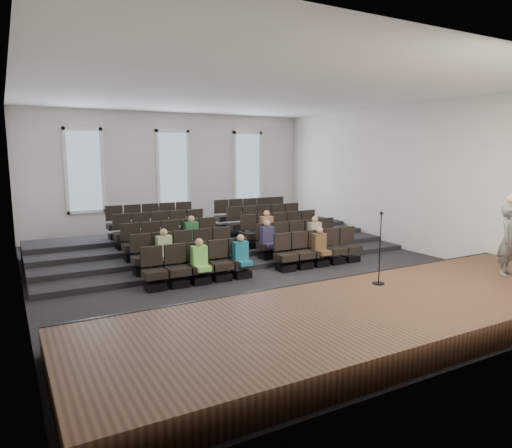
% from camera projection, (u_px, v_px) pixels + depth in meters
% --- Properties ---
extents(ground, '(14.00, 14.00, 0.00)m').
position_uv_depth(ground, '(254.00, 269.00, 13.32)').
color(ground, black).
rests_on(ground, ground).
extents(ceiling, '(12.00, 14.00, 0.02)m').
position_uv_depth(ceiling, '(254.00, 93.00, 12.55)').
color(ceiling, white).
rests_on(ceiling, ground).
extents(wall_back, '(12.00, 0.04, 5.00)m').
position_uv_depth(wall_back, '(173.00, 174.00, 19.00)').
color(wall_back, silver).
rests_on(wall_back, ground).
extents(wall_front, '(12.00, 0.04, 5.00)m').
position_uv_depth(wall_front, '(478.00, 211.00, 6.87)').
color(wall_front, silver).
rests_on(wall_front, ground).
extents(wall_left, '(0.04, 14.00, 5.00)m').
position_uv_depth(wall_left, '(15.00, 192.00, 10.05)').
color(wall_left, silver).
rests_on(wall_left, ground).
extents(wall_right, '(0.04, 14.00, 5.00)m').
position_uv_depth(wall_right, '(406.00, 178.00, 15.82)').
color(wall_right, silver).
rests_on(wall_right, ground).
extents(stage, '(11.80, 3.60, 0.50)m').
position_uv_depth(stage, '(380.00, 314.00, 8.88)').
color(stage, '#4C3220').
rests_on(stage, ground).
extents(stage_lip, '(11.80, 0.06, 0.52)m').
position_uv_depth(stage_lip, '(324.00, 291.00, 10.40)').
color(stage_lip, black).
rests_on(stage_lip, ground).
extents(risers, '(11.80, 4.80, 0.60)m').
position_uv_depth(risers, '(210.00, 244.00, 16.03)').
color(risers, black).
rests_on(risers, ground).
extents(seating_rows, '(6.80, 4.70, 1.67)m').
position_uv_depth(seating_rows, '(231.00, 238.00, 14.55)').
color(seating_rows, black).
rests_on(seating_rows, ground).
extents(windows, '(8.44, 0.10, 3.24)m').
position_uv_depth(windows, '(173.00, 169.00, 18.91)').
color(windows, white).
rests_on(windows, wall_back).
extents(audience, '(5.45, 2.64, 1.10)m').
position_uv_depth(audience, '(249.00, 240.00, 13.47)').
color(audience, '#77DB57').
rests_on(audience, seating_rows).
extents(speaker, '(0.69, 0.54, 1.66)m').
position_uv_depth(speaker, '(508.00, 240.00, 10.70)').
color(speaker, '#585653').
rests_on(speaker, stage).
extents(mic_stand, '(0.27, 0.27, 1.61)m').
position_uv_depth(mic_stand, '(379.00, 263.00, 10.00)').
color(mic_stand, black).
rests_on(mic_stand, stage).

